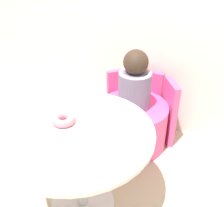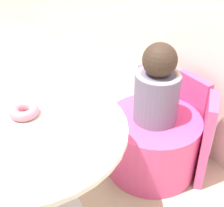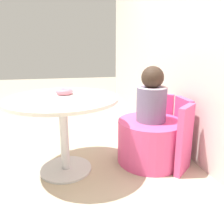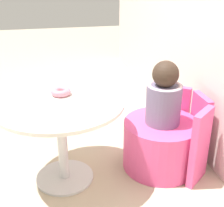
{
  "view_description": "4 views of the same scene",
  "coord_description": "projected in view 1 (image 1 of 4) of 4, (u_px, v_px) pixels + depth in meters",
  "views": [
    {
      "loc": [
        0.86,
        -0.94,
        1.53
      ],
      "look_at": [
        0.07,
        0.38,
        0.57
      ],
      "focal_mm": 42.0,
      "sensor_mm": 36.0,
      "label": 1
    },
    {
      "loc": [
        1.22,
        -0.34,
        1.48
      ],
      "look_at": [
        0.12,
        0.38,
        0.63
      ],
      "focal_mm": 50.0,
      "sensor_mm": 36.0,
      "label": 2
    },
    {
      "loc": [
        1.81,
        -0.01,
        1.0
      ],
      "look_at": [
        0.1,
        0.35,
        0.56
      ],
      "focal_mm": 35.0,
      "sensor_mm": 36.0,
      "label": 3
    },
    {
      "loc": [
        2.04,
        -0.09,
        1.47
      ],
      "look_at": [
        0.06,
        0.33,
        0.56
      ],
      "focal_mm": 50.0,
      "sensor_mm": 36.0,
      "label": 4
    }
  ],
  "objects": [
    {
      "name": "ground_plane",
      "position": [
        76.0,
        193.0,
        1.87
      ],
      "size": [
        12.0,
        12.0,
        0.0
      ],
      "primitive_type": "plane",
      "color": "#B7A88E"
    },
    {
      "name": "round_table",
      "position": [
        78.0,
        147.0,
        1.53
      ],
      "size": [
        0.88,
        0.88,
        0.63
      ],
      "color": "silver",
      "rests_on": "ground_plane"
    },
    {
      "name": "tub_chair",
      "position": [
        133.0,
        125.0,
        2.24
      ],
      "size": [
        0.58,
        0.58,
        0.38
      ],
      "color": "#E54C8C",
      "rests_on": "ground_plane"
    },
    {
      "name": "booth_backrest",
      "position": [
        145.0,
        103.0,
        2.37
      ],
      "size": [
        0.68,
        0.25,
        0.57
      ],
      "color": "#E54C8C",
      "rests_on": "ground_plane"
    },
    {
      "name": "child_figure",
      "position": [
        135.0,
        82.0,
        2.03
      ],
      "size": [
        0.26,
        0.26,
        0.48
      ],
      "color": "slate",
      "rests_on": "tub_chair"
    },
    {
      "name": "donut",
      "position": [
        63.0,
        119.0,
        1.51
      ],
      "size": [
        0.14,
        0.14,
        0.05
      ],
      "color": "pink",
      "rests_on": "round_table"
    }
  ]
}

